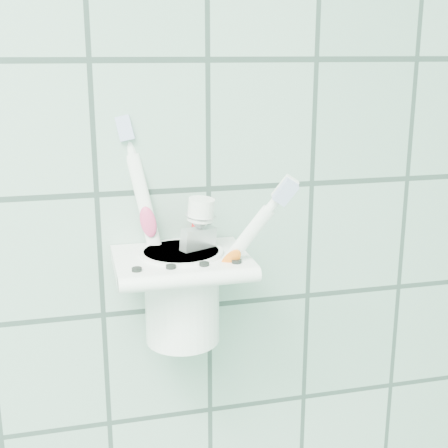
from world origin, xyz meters
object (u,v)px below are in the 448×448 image
at_px(cup, 182,292).
at_px(toothbrush_blue, 174,229).
at_px(toothbrush_orange, 171,235).
at_px(holder_bracket, 181,264).
at_px(toothbrush_pink, 172,224).
at_px(toothpaste_tube, 190,254).

distance_m(cup, toothbrush_blue, 0.06).
distance_m(toothbrush_blue, toothbrush_orange, 0.01).
height_order(holder_bracket, toothbrush_pink, toothbrush_pink).
height_order(cup, toothbrush_blue, toothbrush_blue).
bearing_deg(toothpaste_tube, toothbrush_orange, 175.36).
relative_size(holder_bracket, toothbrush_orange, 0.67).
bearing_deg(toothpaste_tube, cup, -162.71).
bearing_deg(toothbrush_orange, toothbrush_pink, 77.27).
bearing_deg(cup, holder_bracket, -103.95).
height_order(toothbrush_pink, toothbrush_orange, toothbrush_pink).
relative_size(holder_bracket, toothbrush_blue, 0.62).
bearing_deg(toothbrush_orange, toothbrush_blue, 40.25).
height_order(holder_bracket, toothpaste_tube, toothpaste_tube).
xyz_separation_m(holder_bracket, cup, (0.00, 0.00, -0.03)).
xyz_separation_m(toothbrush_blue, toothbrush_orange, (-0.00, -0.00, -0.01)).
height_order(toothbrush_pink, toothbrush_blue, toothbrush_pink).
relative_size(toothbrush_pink, toothbrush_blue, 1.06).
distance_m(toothbrush_blue, toothpaste_tube, 0.03).
bearing_deg(cup, toothpaste_tube, 41.50).
distance_m(holder_bracket, toothbrush_blue, 0.03).
xyz_separation_m(cup, toothbrush_blue, (-0.01, 0.00, 0.06)).
bearing_deg(toothbrush_blue, toothpaste_tube, 29.89).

